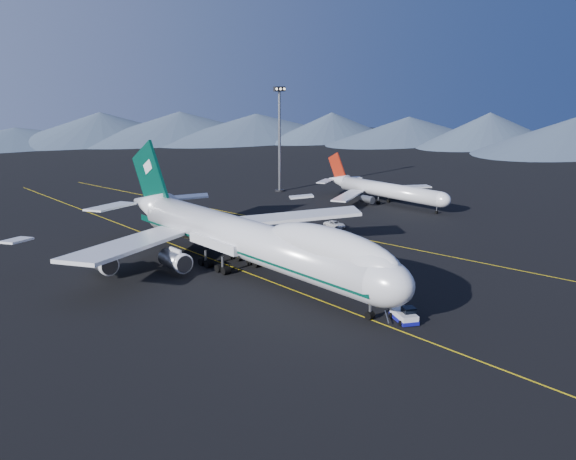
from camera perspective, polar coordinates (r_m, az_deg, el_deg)
ground at (r=104.54m, az=-3.44°, el=-3.88°), size 500.00×500.00×0.00m
taxiway_line_main at (r=104.53m, az=-3.44°, el=-3.88°), size 0.25×220.00×0.01m
taxiway_line_side at (r=130.72m, az=4.53°, el=-0.38°), size 28.08×198.09×0.01m
mountain_ridge at (r=206.98m, az=23.57°, el=5.32°), size 374.91×567.11×12.00m
boeing_747 at (r=102.99m, az=-3.49°, el=-0.79°), size 59.62×72.43×19.37m
pushback_tug at (r=85.76m, az=10.27°, el=-7.57°), size 3.96×5.06×1.97m
second_jet at (r=163.64m, az=8.61°, el=3.54°), size 35.80×40.45×11.51m
service_van at (r=136.54m, az=4.18°, el=0.51°), size 2.73×5.11×1.37m
floodlight_mast at (r=178.55m, az=-0.76°, el=8.09°), size 3.55×2.67×28.76m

